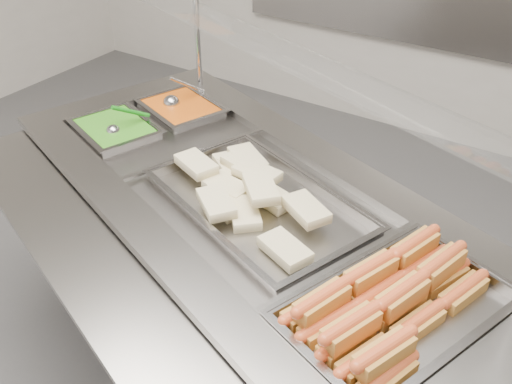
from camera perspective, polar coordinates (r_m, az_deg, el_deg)
The scene contains 11 objects.
steam_counter at distance 1.98m, azimuth -0.84°, elevation -10.12°, with size 1.94×1.34×0.85m.
tray_rail at distance 1.56m, azimuth -15.54°, elevation -7.34°, with size 1.68×0.88×0.05m.
sneeze_guard at distance 1.66m, azimuth 4.84°, elevation 12.50°, with size 1.56×0.79×0.42m.
pan_hotdogs at distance 1.41m, azimuth 13.78°, elevation -12.13°, with size 0.48×0.60×0.09m.
pan_wraps at distance 1.68m, azimuth 0.19°, elevation -1.45°, with size 0.73×0.58×0.07m.
pan_beans at distance 2.24m, azimuth -7.45°, elevation 7.61°, with size 0.34×0.31×0.09m.
pan_peas at distance 2.13m, azimuth -13.81°, elevation 5.44°, with size 0.34×0.31×0.09m.
hotdogs_in_buns at distance 1.38m, azimuth 12.94°, elevation -10.65°, with size 0.37×0.55×0.11m.
tortilla_wraps at distance 1.71m, azimuth -1.20°, elevation 0.48°, with size 0.59×0.43×0.09m.
ladle at distance 2.24m, azimuth -8.34°, elevation 8.87°, with size 0.09×0.18×0.14m.
serving_spoon at distance 2.09m, azimuth -13.76°, elevation 6.23°, with size 0.08×0.17×0.13m.
Camera 1 is at (0.69, -0.89, 1.81)m, focal length 40.00 mm.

